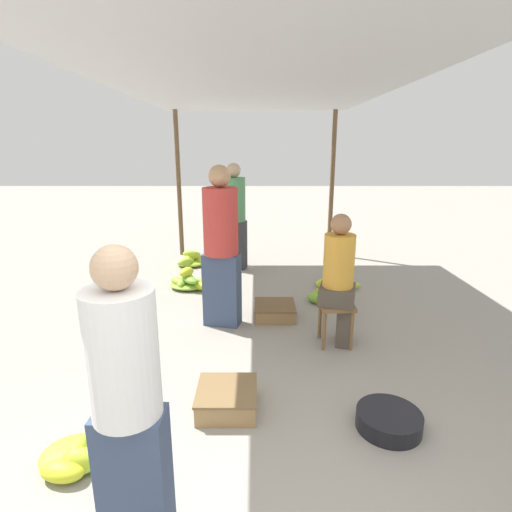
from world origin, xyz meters
TOP-DOWN VIEW (x-y plane):
  - canopy_post_back_left at (-1.38, 6.15)m, footprint 0.08×0.08m
  - canopy_post_back_right at (1.38, 6.15)m, footprint 0.08×0.08m
  - canopy_tarp at (0.00, 3.23)m, footprint 3.17×6.25m
  - vendor_foreground at (-0.60, 0.51)m, footprint 0.35×0.34m
  - stool at (0.82, 2.59)m, footprint 0.34×0.34m
  - vendor_seated at (0.84, 2.60)m, footprint 0.42×0.42m
  - basin_black at (0.96, 1.31)m, footprint 0.46×0.46m
  - banana_pile_left_0 at (-1.12, 0.96)m, footprint 0.43×0.43m
  - banana_pile_left_1 at (-0.97, 4.27)m, footprint 0.61×0.52m
  - banana_pile_left_2 at (-1.09, 5.40)m, footprint 0.48×0.53m
  - banana_pile_right_0 at (1.15, 4.34)m, footprint 0.63×0.64m
  - banana_pile_right_1 at (0.92, 3.72)m, footprint 0.49×0.46m
  - crate_near at (-0.21, 1.53)m, footprint 0.46×0.46m
  - crate_mid at (0.23, 3.26)m, footprint 0.47×0.47m
  - shopper_walking_mid at (-0.37, 3.08)m, footprint 0.45×0.45m
  - shopper_walking_far at (-0.34, 5.26)m, footprint 0.43×0.43m

SIDE VIEW (x-z plane):
  - banana_pile_right_0 at x=1.15m, z-range -0.02..0.13m
  - banana_pile_left_0 at x=-1.12m, z-range -0.01..0.13m
  - basin_black at x=0.96m, z-range 0.00..0.13m
  - banana_pile_right_1 at x=0.92m, z-range -0.02..0.18m
  - crate_mid at x=0.23m, z-range 0.00..0.16m
  - crate_near at x=-0.21m, z-range 0.00..0.18m
  - banana_pile_left_2 at x=-1.09m, z-range -0.04..0.23m
  - banana_pile_left_1 at x=-0.97m, z-range -0.06..0.25m
  - stool at x=0.82m, z-range 0.13..0.58m
  - vendor_seated at x=0.84m, z-range 0.03..1.38m
  - vendor_foreground at x=-0.60m, z-range 0.03..1.58m
  - shopper_walking_far at x=-0.34m, z-range 0.03..1.75m
  - shopper_walking_mid at x=-0.37m, z-range 0.03..1.81m
  - canopy_post_back_left at x=-1.38m, z-range 0.00..2.58m
  - canopy_post_back_right at x=1.38m, z-range 0.00..2.58m
  - canopy_tarp at x=0.00m, z-range 2.58..2.62m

